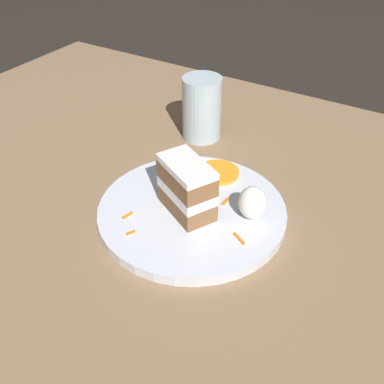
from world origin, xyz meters
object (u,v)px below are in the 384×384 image
object	(u,v)px
cream_dollop	(253,203)
drinking_glass	(202,112)
plate	(192,211)
cake_slice	(187,187)
orange_garnish	(218,172)

from	to	relation	value
cream_dollop	drinking_glass	size ratio (longest dim) A/B	0.44
cream_dollop	plate	bearing A→B (deg)	-162.76
cake_slice	orange_garnish	distance (m)	0.12
cream_dollop	cake_slice	bearing A→B (deg)	-158.58
cake_slice	drinking_glass	size ratio (longest dim) A/B	0.87
orange_garnish	drinking_glass	size ratio (longest dim) A/B	0.58
cake_slice	cream_dollop	bearing A→B (deg)	139.10
cream_dollop	orange_garnish	xyz separation A→B (m)	(-0.10, 0.07, -0.02)
cream_dollop	drinking_glass	bearing A→B (deg)	136.18
drinking_glass	cream_dollop	bearing A→B (deg)	-43.82
orange_garnish	cream_dollop	bearing A→B (deg)	-36.90
plate	cake_slice	xyz separation A→B (m)	(-0.00, -0.01, 0.05)
drinking_glass	orange_garnish	bearing A→B (deg)	-49.14
orange_garnish	drinking_glass	world-z (taller)	drinking_glass
plate	cream_dollop	size ratio (longest dim) A/B	5.40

